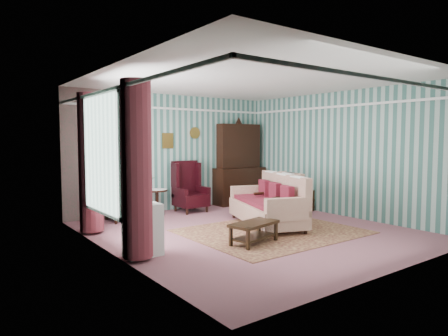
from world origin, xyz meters
TOP-DOWN VIEW (x-y plane):
  - floor at (0.00, 0.00)m, footprint 6.00×6.00m
  - room_shell at (-0.62, 0.18)m, footprint 5.53×6.02m
  - bookcase at (-1.35, 2.84)m, footprint 0.80×0.28m
  - dresser_hutch at (1.90, 2.72)m, footprint 1.50×0.56m
  - wingback_left at (-1.60, 2.45)m, footprint 0.76×0.80m
  - wingback_right at (0.15, 2.45)m, footprint 0.76×0.80m
  - seated_woman at (-1.60, 2.45)m, footprint 0.44×0.40m
  - round_side_table at (-0.70, 2.60)m, footprint 0.50×0.50m
  - nest_table at (2.47, 0.90)m, footprint 0.45×0.38m
  - plant_stand at (-2.40, -0.30)m, footprint 0.55×0.35m
  - rug at (0.30, -0.30)m, footprint 3.20×2.60m
  - sofa at (0.60, 0.20)m, footprint 1.77×2.40m
  - floral_armchair at (0.92, 0.20)m, footprint 1.00×1.03m
  - coffee_table at (-0.57, -0.77)m, footprint 0.99×0.64m
  - potted_plant_a at (-2.45, -0.38)m, footprint 0.48×0.46m
  - potted_plant_b at (-2.33, -0.19)m, footprint 0.28×0.24m
  - potted_plant_c at (-2.43, -0.27)m, footprint 0.28×0.28m

SIDE VIEW (x-z plane):
  - floor at x=0.00m, z-range 0.00..0.00m
  - rug at x=0.30m, z-range 0.00..0.01m
  - coffee_table at x=-0.57m, z-range 0.00..0.38m
  - nest_table at x=2.47m, z-range 0.00..0.54m
  - round_side_table at x=-0.70m, z-range 0.00..0.60m
  - plant_stand at x=-2.40m, z-range 0.00..0.80m
  - floral_armchair at x=0.92m, z-range 0.00..0.89m
  - sofa at x=0.60m, z-range 0.00..0.91m
  - seated_woman at x=-1.60m, z-range 0.00..1.18m
  - wingback_left at x=-1.60m, z-range 0.00..1.25m
  - wingback_right at x=0.15m, z-range 0.00..1.25m
  - potted_plant_c at x=-2.43m, z-range 0.80..1.18m
  - potted_plant_a at x=-2.45m, z-range 0.80..1.23m
  - potted_plant_b at x=-2.33m, z-range 0.80..1.25m
  - bookcase at x=-1.35m, z-range 0.00..2.24m
  - dresser_hutch at x=1.90m, z-range 0.00..2.36m
  - room_shell at x=-0.62m, z-range 0.55..3.46m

